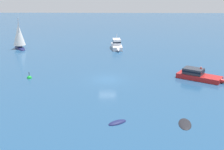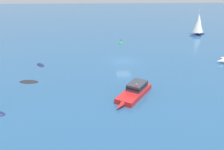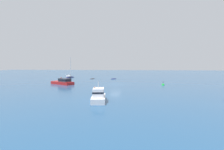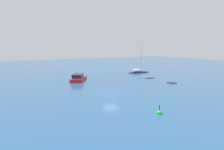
{
  "view_description": "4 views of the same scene",
  "coord_description": "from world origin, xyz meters",
  "px_view_note": "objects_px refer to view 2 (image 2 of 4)",
  "views": [
    {
      "loc": [
        1.4,
        -46.0,
        15.39
      ],
      "look_at": [
        0.72,
        -3.08,
        1.66
      ],
      "focal_mm": 52.46,
      "sensor_mm": 36.0,
      "label": 1
    },
    {
      "loc": [
        44.36,
        -3.79,
        15.88
      ],
      "look_at": [
        9.72,
        -2.47,
        1.41
      ],
      "focal_mm": 41.93,
      "sensor_mm": 36.0,
      "label": 2
    },
    {
      "loc": [
        -2.6,
        46.6,
        5.76
      ],
      "look_at": [
        0.88,
        -0.02,
        2.39
      ],
      "focal_mm": 29.91,
      "sensor_mm": 36.0,
      "label": 3
    },
    {
      "loc": [
        -29.28,
        16.24,
        7.63
      ],
      "look_at": [
        4.58,
        -2.79,
        2.07
      ],
      "focal_mm": 34.49,
      "sensor_mm": 36.0,
      "label": 4
    }
  ],
  "objects_px": {
    "tender_1": "(29,82)",
    "tender": "(41,65)",
    "launch": "(134,91)",
    "channel_buoy": "(121,43)",
    "ketch": "(198,26)"
  },
  "relations": [
    {
      "from": "ketch",
      "to": "tender",
      "type": "bearing_deg",
      "value": -0.89
    },
    {
      "from": "tender",
      "to": "tender_1",
      "type": "bearing_deg",
      "value": 143.15
    },
    {
      "from": "tender",
      "to": "launch",
      "type": "height_order",
      "value": "launch"
    },
    {
      "from": "launch",
      "to": "channel_buoy",
      "type": "distance_m",
      "value": 25.22
    },
    {
      "from": "tender",
      "to": "tender_1",
      "type": "xyz_separation_m",
      "value": [
        7.11,
        -0.21,
        0.0
      ]
    },
    {
      "from": "tender_1",
      "to": "tender",
      "type": "bearing_deg",
      "value": -84.32
    },
    {
      "from": "tender",
      "to": "ketch",
      "type": "height_order",
      "value": "ketch"
    },
    {
      "from": "tender",
      "to": "tender_1",
      "type": "relative_size",
      "value": 0.77
    },
    {
      "from": "ketch",
      "to": "launch",
      "type": "bearing_deg",
      "value": 27.52
    },
    {
      "from": "launch",
      "to": "channel_buoy",
      "type": "xyz_separation_m",
      "value": [
        -25.21,
        -0.01,
        -0.61
      ]
    },
    {
      "from": "tender_1",
      "to": "launch",
      "type": "bearing_deg",
      "value": 169.38
    },
    {
      "from": "ketch",
      "to": "tender_1",
      "type": "height_order",
      "value": "ketch"
    },
    {
      "from": "launch",
      "to": "tender",
      "type": "bearing_deg",
      "value": -96.81
    },
    {
      "from": "tender",
      "to": "channel_buoy",
      "type": "relative_size",
      "value": 1.75
    },
    {
      "from": "tender",
      "to": "launch",
      "type": "xyz_separation_m",
      "value": [
        12.02,
        14.93,
        0.62
      ]
    }
  ]
}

